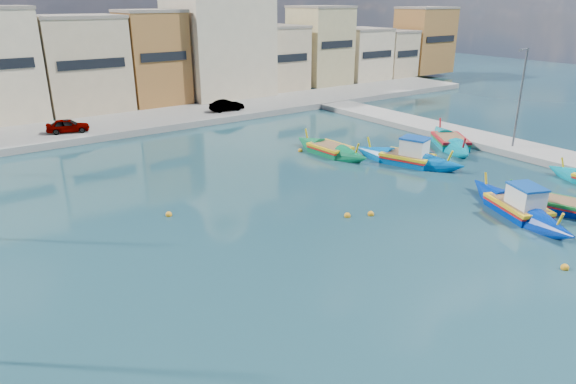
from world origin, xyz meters
name	(u,v)px	position (x,y,z in m)	size (l,w,h in m)	color
ground	(422,234)	(0.00, 0.00, 0.00)	(160.00, 160.00, 0.00)	#112C34
north_quay	(170,118)	(0.00, 32.00, 0.30)	(80.00, 8.00, 0.60)	gray
north_townhouses	(195,58)	(6.68, 39.36, 5.00)	(83.20, 7.87, 10.19)	#CAB38B
church_block	(217,26)	(10.00, 40.00, 8.41)	(10.00, 10.00, 19.10)	beige
quay_street_lamp	(520,97)	(17.44, 6.00, 4.34)	(1.18, 0.16, 8.00)	#595B60
parked_cars	(56,127)	(-10.84, 30.50, 1.17)	(32.16, 2.47, 1.18)	#4C1919
luzzu_turquoise_cabin	(518,208)	(6.37, -1.36, 0.35)	(5.21, 9.01, 2.87)	#00289E
luzzu_blue_cabin	(407,159)	(8.50, 8.73, 0.38)	(4.84, 9.01, 3.11)	#0058AC
luzzu_cyan_mid	(450,143)	(15.00, 9.99, 0.29)	(7.29, 8.87, 2.77)	#008CA2
luzzu_green	(330,150)	(5.53, 13.98, 0.27)	(2.49, 8.12, 2.53)	#0A6F40
luzzu_blue_south	(563,207)	(8.90, -2.58, 0.24)	(4.20, 8.12, 2.30)	#0026A8
mooring_buoys	(373,202)	(0.97, 4.57, 0.08)	(21.38, 22.38, 0.36)	orange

